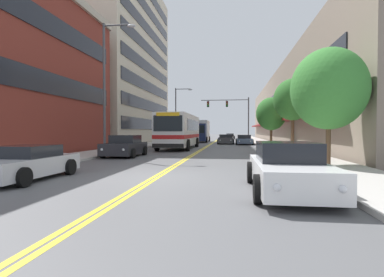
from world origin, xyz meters
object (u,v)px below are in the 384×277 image
car_charcoal_parked_left_near (125,147)px  car_white_parked_right_foreground (288,169)px  car_silver_parked_left_far (25,163)px  street_tree_right_near (329,89)px  car_navy_parked_left_mid (183,138)px  traffic_signal_mast (232,110)px  street_lamp_left_far (178,110)px  car_slate_blue_parked_right_mid (244,140)px  street_lamp_left_near (108,79)px  street_tree_right_mid (293,100)px  car_black_moving_lead (230,136)px  box_truck (200,131)px  car_dark_grey_moving_second (226,139)px  city_bus (180,130)px  street_tree_right_far (271,114)px  fire_hydrant (286,151)px

car_charcoal_parked_left_near → car_white_parked_right_foreground: car_charcoal_parked_left_near is taller
car_silver_parked_left_far → street_tree_right_near: (11.49, 5.00, 3.06)m
car_navy_parked_left_mid → street_tree_right_near: size_ratio=0.80×
traffic_signal_mast → street_lamp_left_far: street_lamp_left_far is taller
car_charcoal_parked_left_near → car_slate_blue_parked_right_mid: car_charcoal_parked_left_near is taller
street_lamp_left_near → street_tree_right_mid: 13.80m
car_black_moving_lead → box_truck: (-4.48, -19.12, 1.14)m
car_slate_blue_parked_right_mid → street_tree_right_mid: bearing=-77.6°
street_tree_right_near → car_black_moving_lead: bearing=95.5°
car_dark_grey_moving_second → street_lamp_left_near: (-6.95, -21.56, 4.39)m
city_bus → box_truck: box_truck is taller
box_truck → car_silver_parked_left_far: bearing=-93.4°
traffic_signal_mast → car_navy_parked_left_mid: bearing=-155.0°
street_tree_right_near → box_truck: bearing=106.5°
street_lamp_left_far → street_tree_right_mid: (12.34, -18.30, -0.58)m
car_silver_parked_left_far → box_truck: (2.17, 36.47, 1.15)m
car_silver_parked_left_far → car_slate_blue_parked_right_mid: 30.07m
car_charcoal_parked_left_near → street_lamp_left_near: 4.49m
street_tree_right_near → street_tree_right_far: size_ratio=1.04×
car_navy_parked_left_mid → box_truck: box_truck is taller
car_silver_parked_left_far → street_lamp_left_near: 9.72m
car_white_parked_right_foreground → car_black_moving_lead: bearing=92.0°
street_lamp_left_near → car_black_moving_lead: bearing=81.1°
car_charcoal_parked_left_near → car_dark_grey_moving_second: 21.55m
car_charcoal_parked_left_near → car_silver_parked_left_far: size_ratio=0.97×
city_bus → car_dark_grey_moving_second: city_bus is taller
traffic_signal_mast → street_tree_right_far: size_ratio=1.43×
traffic_signal_mast → street_tree_right_near: 32.06m
car_silver_parked_left_far → car_slate_blue_parked_right_mid: bearing=73.4°
street_lamp_left_near → box_truck: bearing=84.2°
street_tree_right_near → street_tree_right_mid: 9.59m
traffic_signal_mast → street_tree_right_near: bearing=-82.1°
fire_hydrant → street_tree_right_far: bearing=86.4°
car_dark_grey_moving_second → box_truck: bearing=123.2°
street_tree_right_far → fire_hydrant: street_tree_right_far is taller
box_truck → fire_hydrant: bearing=-73.6°
car_white_parked_right_foreground → street_tree_right_far: bearing=83.9°
car_silver_parked_left_far → fire_hydrant: (10.31, 8.84, -0.03)m
car_charcoal_parked_left_near → street_tree_right_near: (11.44, -4.55, 2.96)m
car_white_parked_right_foreground → city_bus: bearing=108.0°
street_lamp_left_near → car_charcoal_parked_left_near: bearing=52.2°
city_bus → street_lamp_left_far: street_lamp_left_far is taller
car_white_parked_right_foreground → street_lamp_left_near: 14.06m
box_truck → traffic_signal_mast: 5.87m
car_charcoal_parked_left_near → fire_hydrant: 10.28m
car_slate_blue_parked_right_mid → street_tree_right_far: 6.91m
city_bus → fire_hydrant: 13.20m
car_white_parked_right_foreground → traffic_signal_mast: 37.99m
city_bus → street_tree_right_near: size_ratio=2.02×
street_lamp_left_near → street_tree_right_near: bearing=-16.6°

